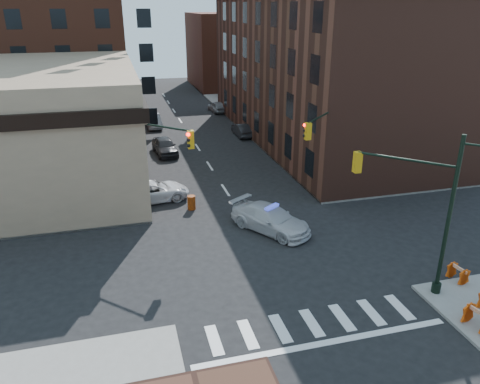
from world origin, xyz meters
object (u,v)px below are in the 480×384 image
parked_car_wfar (153,121)px  parked_car_enear (242,130)px  police_car (271,219)px  barricade_nw_a (97,206)px  barrel_bank (191,203)px  pedestrian_a (126,189)px  barricade_se_a (458,274)px  parked_car_wnear (165,146)px  pedestrian_b (108,205)px  pickup (153,191)px  barrel_road (259,214)px

parked_car_wfar → parked_car_enear: parked_car_wfar is taller
police_car → parked_car_enear: (4.35, 22.51, -0.11)m
barricade_nw_a → barrel_bank: bearing=-5.6°
police_car → pedestrian_a: 10.98m
barricade_se_a → parked_car_wnear: bearing=16.6°
pedestrian_b → barrel_bank: 5.60m
pickup → parked_car_wfar: bearing=-14.4°
barrel_bank → barricade_se_a: barrel_bank is taller
pedestrian_b → barricade_se_a: 21.20m
parked_car_wnear → parked_car_enear: 9.96m
barrel_bank → pickup: bearing=137.5°
parked_car_wnear → barricade_se_a: (11.91, -26.29, -0.25)m
parked_car_wnear → parked_car_wfar: size_ratio=1.04×
pickup → parked_car_wnear: bearing=-19.9°
pickup → barricade_se_a: pickup is taller
barrel_road → barrel_bank: size_ratio=0.90×
pedestrian_a → barrel_road: bearing=-36.7°
parked_car_wnear → barrel_road: (4.31, -16.35, -0.36)m
parked_car_wfar → barricade_se_a: (11.96, -37.19, -0.19)m
barrel_road → barricade_se_a: size_ratio=0.83×
parked_car_wfar → barrel_road: (4.36, -27.25, -0.30)m
parked_car_wnear → barricade_se_a: 28.86m
police_car → barrel_road: (-0.25, 1.70, -0.35)m
pickup → pedestrian_a: pedestrian_a is taller
barricade_nw_a → barrel_road: bearing=-17.5°
parked_car_wnear → parked_car_wfar: 10.90m
parked_car_enear → pedestrian_b: (-14.17, -18.32, 0.44)m
pickup → barricade_se_a: 20.61m
parked_car_wnear → police_car: bearing=-81.5°
pedestrian_b → barrel_road: (9.57, -2.49, -0.69)m
parked_car_wnear → barrel_bank: parked_car_wnear is taller
pedestrian_a → parked_car_enear: bearing=45.6°
parked_car_wfar → barrel_bank: size_ratio=4.53×
pickup → barricade_se_a: bearing=-145.9°
pedestrian_a → pedestrian_b: pedestrian_b is taller
barrel_bank → barricade_nw_a: size_ratio=0.84×
pedestrian_b → barrel_road: bearing=-47.0°
parked_car_wnear → barrel_road: bearing=-80.9°
police_car → barrel_road: bearing=65.4°
parked_car_enear → barricade_se_a: bearing=94.3°
parked_car_wfar → pedestrian_b: size_ratio=2.30×
barrel_road → barricade_se_a: (7.60, -9.94, 0.11)m
pickup → barricade_se_a: size_ratio=4.90×
police_car → parked_car_wfar: bearing=66.1°
parked_car_wnear → barricade_se_a: parked_car_wnear is taller
police_car → barricade_se_a: bearing=-81.3°
pickup → parked_car_wnear: 11.44m
parked_car_wfar → pedestrian_a: size_ratio=2.37×
pedestrian_a → barrel_road: 9.81m
parked_car_wnear → pedestrian_b: bearing=-116.4°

